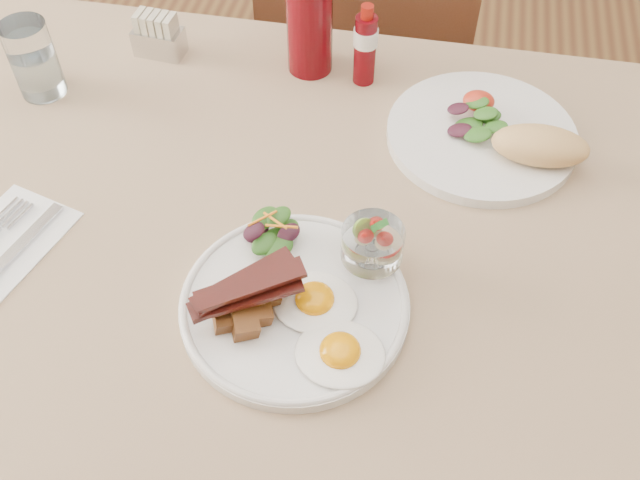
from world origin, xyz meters
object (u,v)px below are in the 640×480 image
(ketchup_bottle, at_px, (310,13))
(main_plate, at_px, (295,305))
(hot_sauce_bottle, at_px, (365,46))
(fruit_cup, at_px, (372,244))
(chair_far, at_px, (367,62))
(table, at_px, (305,259))
(water_glass, at_px, (35,63))
(sugar_caddy, at_px, (158,37))
(second_plate, at_px, (495,136))

(ketchup_bottle, bearing_deg, main_plate, -80.91)
(main_plate, bearing_deg, hot_sauce_bottle, 88.03)
(fruit_cup, bearing_deg, chair_far, 97.81)
(table, height_order, chair_far, chair_far)
(fruit_cup, xyz_separation_m, hot_sauce_bottle, (-0.07, 0.38, 0.01))
(table, relative_size, water_glass, 10.97)
(chair_far, xyz_separation_m, hot_sauce_bottle, (0.03, -0.35, 0.29))
(sugar_caddy, distance_m, water_glass, 0.20)
(fruit_cup, height_order, water_glass, water_glass)
(chair_far, height_order, sugar_caddy, chair_far)
(table, bearing_deg, main_plate, -82.65)
(water_glass, bearing_deg, table, -22.18)
(ketchup_bottle, relative_size, sugar_caddy, 2.55)
(chair_far, bearing_deg, table, -90.00)
(hot_sauce_bottle, bearing_deg, chair_far, 95.55)
(fruit_cup, bearing_deg, table, 144.14)
(hot_sauce_bottle, distance_m, sugar_caddy, 0.35)
(chair_far, bearing_deg, hot_sauce_bottle, -84.45)
(chair_far, bearing_deg, fruit_cup, -82.19)
(table, height_order, main_plate, main_plate)
(second_plate, xyz_separation_m, hot_sauce_bottle, (-0.21, 0.12, 0.05))
(table, xyz_separation_m, main_plate, (0.02, -0.14, 0.10))
(second_plate, bearing_deg, water_glass, -179.46)
(hot_sauce_bottle, relative_size, sugar_caddy, 1.61)
(chair_far, height_order, water_glass, chair_far)
(second_plate, bearing_deg, hot_sauce_bottle, 151.42)
(chair_far, relative_size, ketchup_bottle, 4.33)
(second_plate, height_order, hot_sauce_bottle, hot_sauce_bottle)
(chair_far, bearing_deg, ketchup_bottle, -99.60)
(hot_sauce_bottle, relative_size, water_glass, 1.12)
(table, relative_size, fruit_cup, 17.05)
(ketchup_bottle, bearing_deg, water_glass, -160.99)
(sugar_caddy, bearing_deg, ketchup_bottle, 7.20)
(table, distance_m, ketchup_bottle, 0.38)
(ketchup_bottle, bearing_deg, chair_far, 80.40)
(water_glass, bearing_deg, chair_far, 45.86)
(main_plate, bearing_deg, table, 97.35)
(chair_far, distance_m, main_plate, 0.84)
(chair_far, distance_m, second_plate, 0.58)
(main_plate, relative_size, fruit_cup, 3.59)
(ketchup_bottle, height_order, water_glass, ketchup_bottle)
(sugar_caddy, bearing_deg, table, -40.64)
(fruit_cup, distance_m, water_glass, 0.62)
(main_plate, bearing_deg, second_plate, 56.12)
(second_plate, bearing_deg, ketchup_bottle, 156.39)
(hot_sauce_bottle, bearing_deg, fruit_cup, -80.12)
(main_plate, distance_m, ketchup_bottle, 0.49)
(water_glass, bearing_deg, hot_sauce_bottle, 13.86)
(table, bearing_deg, second_plate, 38.29)
(sugar_caddy, height_order, water_glass, water_glass)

